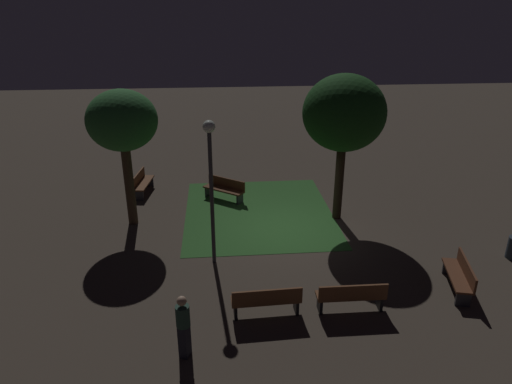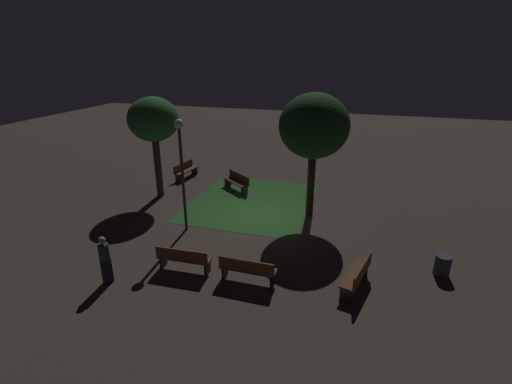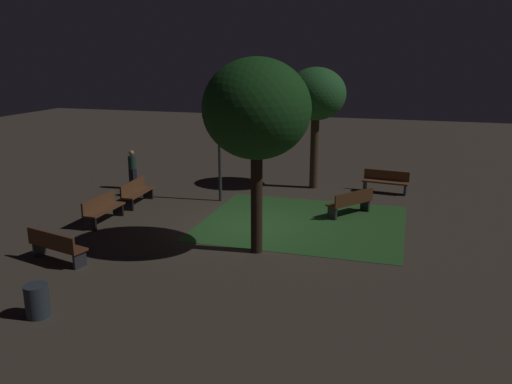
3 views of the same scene
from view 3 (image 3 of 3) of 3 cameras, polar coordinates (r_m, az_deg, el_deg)
The scene contains 12 objects.
ground_plane at distance 16.87m, azimuth -0.09°, elevation -3.72°, with size 60.00×60.00×0.00m, color #473D33.
grass_lawn at distance 17.21m, azimuth 5.17°, elevation -3.38°, with size 5.61×6.50×0.01m, color #2D6028.
bench_path_side at distance 19.60m, azimuth -13.03°, elevation 0.03°, with size 1.82×0.55×0.88m.
bench_corner at distance 17.78m, azimuth -16.52°, elevation -1.74°, with size 1.80×0.50×0.88m.
bench_front_left at distance 18.07m, azimuth 10.40°, elevation -1.09°, with size 1.72×1.47×0.88m.
bench_back_row at distance 14.82m, azimuth -21.16°, elevation -5.50°, with size 0.90×1.86×0.88m.
bench_lawn_edge at distance 21.38m, azimuth 14.07°, elevation 1.21°, with size 0.71×1.85×0.88m.
tree_left_canopy at distance 21.10m, azimuth 6.61°, elevation 10.50°, with size 2.40×2.40×4.90m.
tree_back_right at distance 13.77m, azimuth 0.07°, elevation 8.99°, with size 2.89×2.89×5.35m.
lamp_post_near_wall at distance 19.11m, azimuth -4.09°, elevation 7.95°, with size 0.36×0.36×4.52m.
trash_bin at distance 12.11m, azimuth -22.94°, elevation -10.95°, with size 0.50×0.50×0.71m, color #2D3842.
pedestrian at distance 21.83m, azimuth -13.43°, elevation 2.53°, with size 0.32×0.34×1.61m.
Camera 3 is at (15.30, 4.59, 5.42)m, focal length 36.38 mm.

